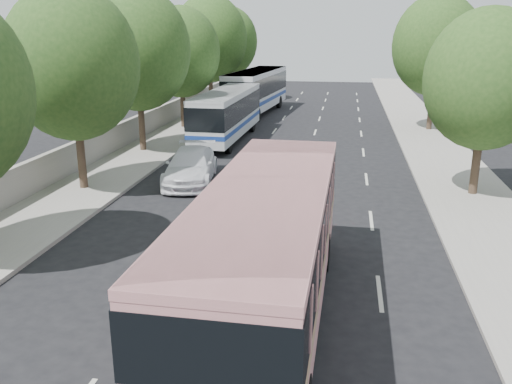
% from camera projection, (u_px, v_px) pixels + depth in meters
% --- Properties ---
extents(ground, '(120.00, 120.00, 0.00)m').
position_uv_depth(ground, '(244.00, 255.00, 17.57)').
color(ground, black).
rests_on(ground, ground).
extents(sidewalk_left, '(4.00, 90.00, 0.15)m').
position_uv_depth(sidewalk_left, '(177.00, 132.00, 37.75)').
color(sidewalk_left, '#9E998E').
rests_on(sidewalk_left, ground).
extents(sidewalk_right, '(4.00, 90.00, 0.12)m').
position_uv_depth(sidewalk_right, '(429.00, 140.00, 35.12)').
color(sidewalk_right, '#9E998E').
rests_on(sidewalk_right, ground).
extents(low_wall, '(0.30, 90.00, 1.50)m').
position_uv_depth(low_wall, '(152.00, 120.00, 37.79)').
color(low_wall, '#9E998E').
rests_on(low_wall, sidewalk_left).
extents(tree_left_b, '(5.70, 5.70, 8.88)m').
position_uv_depth(tree_left_b, '(73.00, 59.00, 22.80)').
color(tree_left_b, '#38281E').
rests_on(tree_left_b, ground).
extents(tree_left_c, '(6.00, 6.00, 9.35)m').
position_uv_depth(tree_left_c, '(138.00, 45.00, 30.30)').
color(tree_left_c, '#38281E').
rests_on(tree_left_c, ground).
extents(tree_left_d, '(5.52, 5.52, 8.60)m').
position_uv_depth(tree_left_d, '(182.00, 49.00, 37.98)').
color(tree_left_d, '#38281E').
rests_on(tree_left_d, ground).
extents(tree_left_e, '(6.30, 6.30, 9.82)m').
position_uv_depth(tree_left_e, '(210.00, 36.00, 45.28)').
color(tree_left_e, '#38281E').
rests_on(tree_left_e, ground).
extents(tree_left_f, '(5.88, 5.88, 9.16)m').
position_uv_depth(tree_left_f, '(228.00, 39.00, 52.99)').
color(tree_left_f, '#38281E').
rests_on(tree_left_f, ground).
extents(tree_right_near, '(5.10, 5.10, 7.95)m').
position_uv_depth(tree_right_near, '(489.00, 75.00, 22.20)').
color(tree_right_near, '#38281E').
rests_on(tree_right_near, ground).
extents(tree_right_far, '(6.00, 6.00, 9.35)m').
position_uv_depth(tree_right_far, '(438.00, 42.00, 36.99)').
color(tree_right_far, '#38281E').
rests_on(tree_right_far, ground).
extents(pink_bus, '(2.98, 11.07, 3.52)m').
position_uv_depth(pink_bus, '(267.00, 240.00, 12.96)').
color(pink_bus, '#D08687').
rests_on(pink_bus, ground).
extents(pink_taxi, '(2.07, 4.08, 1.33)m').
position_uv_depth(pink_taxi, '(288.00, 200.00, 20.99)').
color(pink_taxi, '#FF1678').
rests_on(pink_taxi, ground).
extents(white_pickup, '(2.90, 5.62, 1.56)m').
position_uv_depth(white_pickup, '(191.00, 166.00, 25.66)').
color(white_pickup, white).
rests_on(white_pickup, ground).
extents(tour_coach_front, '(2.58, 10.75, 3.20)m').
position_uv_depth(tour_coach_front, '(227.00, 111.00, 34.87)').
color(tour_coach_front, silver).
rests_on(tour_coach_front, ground).
extents(tour_coach_rear, '(3.74, 12.32, 3.63)m').
position_uv_depth(tour_coach_rear, '(257.00, 88.00, 45.94)').
color(tour_coach_rear, silver).
rests_on(tour_coach_rear, ground).
extents(taxi_roof_sign, '(0.57, 0.25, 0.18)m').
position_uv_depth(taxi_roof_sign, '(289.00, 181.00, 20.77)').
color(taxi_roof_sign, silver).
rests_on(taxi_roof_sign, pink_taxi).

